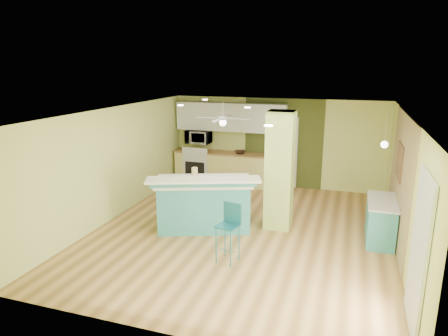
{
  "coord_description": "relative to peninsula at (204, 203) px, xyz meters",
  "views": [
    {
      "loc": [
        2.05,
        -7.53,
        3.4
      ],
      "look_at": [
        -0.55,
        0.4,
        1.23
      ],
      "focal_mm": 32.0,
      "sensor_mm": 36.0,
      "label": 1
    }
  ],
  "objects": [
    {
      "name": "kitchen_run",
      "position": [
        -0.45,
        3.25,
        -0.09
      ],
      "size": [
        3.25,
        0.63,
        0.94
      ],
      "color": "#E9DE7A",
      "rests_on": "floor"
    },
    {
      "name": "pendant_lamp",
      "position": [
        3.5,
        0.8,
        1.32
      ],
      "size": [
        0.14,
        0.14,
        0.69
      ],
      "color": "silver",
      "rests_on": "ceiling"
    },
    {
      "name": "column",
      "position": [
        1.5,
        0.55,
        0.69
      ],
      "size": [
        0.55,
        0.55,
        2.5
      ],
      "primitive_type": "cube",
      "color": "#ACC45A",
      "rests_on": "floor"
    },
    {
      "name": "olive_accent",
      "position": [
        1.05,
        3.54,
        0.69
      ],
      "size": [
        2.2,
        0.02,
        2.5
      ],
      "primitive_type": "cube",
      "color": "#454D1F",
      "rests_on": "floor"
    },
    {
      "name": "upper_cabinets",
      "position": [
        -0.45,
        3.37,
        1.39
      ],
      "size": [
        3.2,
        0.34,
        0.8
      ],
      "primitive_type": "cube",
      "color": "silver",
      "rests_on": "wall_back"
    },
    {
      "name": "wall_back",
      "position": [
        0.85,
        3.56,
        0.69
      ],
      "size": [
        6.0,
        0.01,
        2.5
      ],
      "primitive_type": "cube",
      "color": "#D8E279",
      "rests_on": "floor"
    },
    {
      "name": "fruit_bowl",
      "position": [
        -0.13,
        3.23,
        0.42
      ],
      "size": [
        0.39,
        0.39,
        0.08
      ],
      "primitive_type": "imported",
      "rotation": [
        0.0,
        0.0,
        0.24
      ],
      "color": "#331E15",
      "rests_on": "kitchen_run"
    },
    {
      "name": "wall_front",
      "position": [
        0.85,
        -3.45,
        0.69
      ],
      "size": [
        6.0,
        0.01,
        2.5
      ],
      "primitive_type": "cube",
      "color": "#D8E279",
      "rests_on": "floor"
    },
    {
      "name": "french_door",
      "position": [
        3.82,
        -2.25,
        0.49
      ],
      "size": [
        0.04,
        1.08,
        2.1
      ],
      "primitive_type": "cube",
      "color": "silver",
      "rests_on": "floor"
    },
    {
      "name": "floor",
      "position": [
        0.85,
        0.05,
        -0.57
      ],
      "size": [
        6.0,
        7.0,
        0.01
      ],
      "primitive_type": "cube",
      "color": "olive",
      "rests_on": "ground"
    },
    {
      "name": "wall_right",
      "position": [
        3.85,
        0.05,
        0.69
      ],
      "size": [
        0.01,
        7.0,
        2.5
      ],
      "primitive_type": "cube",
      "color": "#D8E279",
      "rests_on": "floor"
    },
    {
      "name": "bar_stool",
      "position": [
        0.96,
        -1.24,
        0.15
      ],
      "size": [
        0.42,
        0.42,
        1.06
      ],
      "rotation": [
        0.0,
        0.0,
        -0.24
      ],
      "color": "#1C6C7E",
      "rests_on": "floor"
    },
    {
      "name": "microwave",
      "position": [
        -1.4,
        3.25,
        0.79
      ],
      "size": [
        0.7,
        0.48,
        0.39
      ],
      "primitive_type": "imported",
      "color": "white",
      "rests_on": "wall_back"
    },
    {
      "name": "ceiling",
      "position": [
        0.85,
        0.05,
        1.94
      ],
      "size": [
        6.0,
        7.0,
        0.01
      ],
      "primitive_type": "cube",
      "color": "white",
      "rests_on": "wall_back"
    },
    {
      "name": "wall_decor",
      "position": [
        3.81,
        0.85,
        0.99
      ],
      "size": [
        0.03,
        0.9,
        0.7
      ],
      "primitive_type": "cube",
      "color": "brown",
      "rests_on": "wood_panel"
    },
    {
      "name": "side_counter",
      "position": [
        3.55,
        0.51,
        -0.15
      ],
      "size": [
        0.55,
        1.28,
        0.83
      ],
      "color": "teal",
      "rests_on": "floor"
    },
    {
      "name": "peninsula",
      "position": [
        0.0,
        0.0,
        0.0
      ],
      "size": [
        2.42,
        1.87,
        1.21
      ],
      "rotation": [
        0.0,
        0.0,
        0.36
      ],
      "color": "teal",
      "rests_on": "floor"
    },
    {
      "name": "wall_left",
      "position": [
        -2.16,
        0.05,
        0.69
      ],
      "size": [
        0.01,
        7.0,
        2.5
      ],
      "primitive_type": "cube",
      "color": "#D8E279",
      "rests_on": "floor"
    },
    {
      "name": "stove",
      "position": [
        -1.4,
        3.25,
        -0.1
      ],
      "size": [
        0.76,
        0.66,
        1.08
      ],
      "color": "silver",
      "rests_on": "floor"
    },
    {
      "name": "canister",
      "position": [
        -0.31,
        0.27,
        0.59
      ],
      "size": [
        0.13,
        0.13,
        0.19
      ],
      "primitive_type": "cylinder",
      "color": "yellow",
      "rests_on": "peninsula"
    },
    {
      "name": "ceiling_fan",
      "position": [
        -0.25,
        2.05,
        1.52
      ],
      "size": [
        1.41,
        1.41,
        0.61
      ],
      "color": "white",
      "rests_on": "ceiling"
    },
    {
      "name": "interior_door",
      "position": [
        1.05,
        3.51,
        0.44
      ],
      "size": [
        0.82,
        0.05,
        2.0
      ],
      "primitive_type": "cube",
      "color": "silver",
      "rests_on": "floor"
    },
    {
      "name": "wood_panel",
      "position": [
        3.83,
        0.65,
        0.69
      ],
      "size": [
        0.02,
        3.4,
        2.5
      ],
      "primitive_type": "cube",
      "color": "#8D7750",
      "rests_on": "floor"
    }
  ]
}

